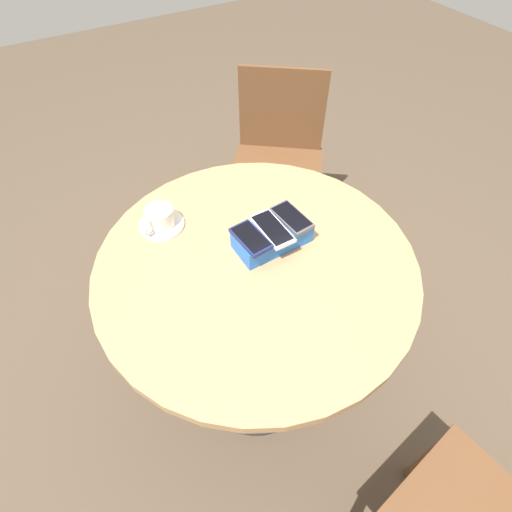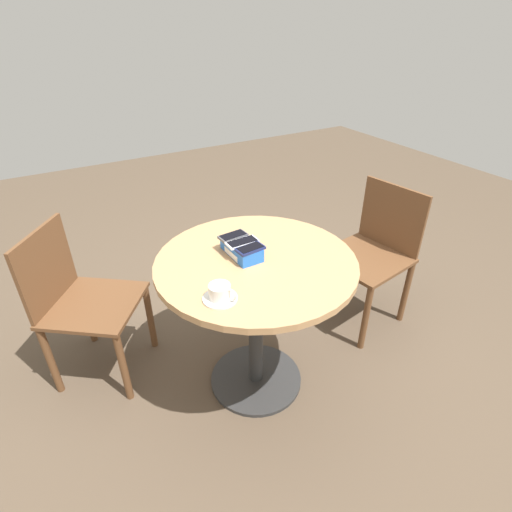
{
  "view_description": "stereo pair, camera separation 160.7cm",
  "coord_description": "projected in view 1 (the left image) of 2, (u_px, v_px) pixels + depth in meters",
  "views": [
    {
      "loc": [
        0.35,
        0.6,
        1.57
      ],
      "look_at": [
        0.0,
        0.0,
        0.76
      ],
      "focal_mm": 28.0,
      "sensor_mm": 36.0,
      "label": 1
    },
    {
      "loc": [
        1.25,
        -0.73,
        1.65
      ],
      "look_at": [
        0.0,
        0.0,
        0.76
      ],
      "focal_mm": 28.0,
      "sensor_mm": 36.0,
      "label": 2
    }
  ],
  "objects": [
    {
      "name": "phone_box",
      "position": [
        272.0,
        236.0,
        1.1
      ],
      "size": [
        0.21,
        0.11,
        0.06
      ],
      "color": "blue",
      "rests_on": "round_table"
    },
    {
      "name": "saucer",
      "position": [
        162.0,
        225.0,
        1.16
      ],
      "size": [
        0.13,
        0.13,
        0.01
      ],
      "primitive_type": "cylinder",
      "color": "silver",
      "rests_on": "round_table"
    },
    {
      "name": "round_table",
      "position": [
        256.0,
        294.0,
        1.2
      ],
      "size": [
        0.87,
        0.87,
        0.74
      ],
      "color": "#2D2D2D",
      "rests_on": "ground_plane"
    },
    {
      "name": "phone_gray",
      "position": [
        291.0,
        218.0,
        1.09
      ],
      "size": [
        0.07,
        0.13,
        0.01
      ],
      "color": "#515156",
      "rests_on": "phone_box"
    },
    {
      "name": "phone_white",
      "position": [
        272.0,
        229.0,
        1.07
      ],
      "size": [
        0.07,
        0.14,
        0.01
      ],
      "color": "silver",
      "rests_on": "phone_box"
    },
    {
      "name": "chair_far_side",
      "position": [
        278.0,
        163.0,
        1.87
      ],
      "size": [
        0.58,
        0.58,
        0.82
      ],
      "color": "brown",
      "rests_on": "ground_plane"
    },
    {
      "name": "phone_navy",
      "position": [
        250.0,
        238.0,
        1.04
      ],
      "size": [
        0.07,
        0.12,
        0.01
      ],
      "color": "navy",
      "rests_on": "phone_box"
    },
    {
      "name": "ground_plane",
      "position": [
        256.0,
        376.0,
        1.64
      ],
      "size": [
        8.0,
        8.0,
        0.0
      ],
      "primitive_type": "plane",
      "color": "brown"
    },
    {
      "name": "coffee_cup",
      "position": [
        159.0,
        217.0,
        1.13
      ],
      "size": [
        0.1,
        0.08,
        0.06
      ],
      "color": "silver",
      "rests_on": "saucer"
    }
  ]
}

